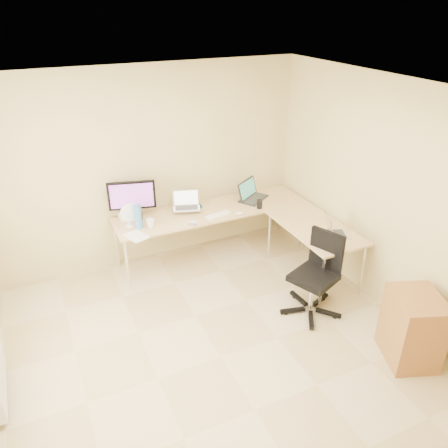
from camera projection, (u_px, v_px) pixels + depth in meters
name	position (u px, v px, depth m)	size (l,w,h in m)	color
floor	(221.00, 357.00, 4.49)	(4.50, 4.50, 0.00)	tan
ceiling	(220.00, 99.00, 3.29)	(4.50, 4.50, 0.00)	white
wall_back	(148.00, 168.00, 5.70)	(4.50, 4.50, 0.00)	tan
wall_right	(399.00, 205.00, 4.68)	(4.50, 4.50, 0.00)	tan
desk_main	(213.00, 233.00, 6.08)	(2.65, 0.70, 0.73)	tan
desk_return	(313.00, 251.00, 5.64)	(0.70, 1.30, 0.73)	tan
monitor	(132.00, 200.00, 5.57)	(0.60, 0.19, 0.51)	black
book_stack	(190.00, 205.00, 5.97)	(0.21, 0.28, 0.05)	#0C5550
laptop_center	(186.00, 201.00, 5.77)	(0.36, 0.27, 0.23)	silver
laptop_black	(254.00, 190.00, 6.14)	(0.43, 0.32, 0.27)	black
keyboard	(218.00, 215.00, 5.75)	(0.37, 0.10, 0.02)	white
mouse	(239.00, 213.00, 5.76)	(0.10, 0.06, 0.04)	silver
mug	(151.00, 223.00, 5.45)	(0.11, 0.11, 0.10)	white
cd_stack	(193.00, 223.00, 5.52)	(0.11, 0.11, 0.03)	#ADABC1
water_bottle	(138.00, 217.00, 5.36)	(0.09, 0.09, 0.31)	teal
papers	(136.00, 236.00, 5.25)	(0.20, 0.29, 0.01)	white
white_box	(129.00, 216.00, 5.64)	(0.23, 0.16, 0.08)	white
desk_fan	(129.00, 216.00, 5.42)	(0.22, 0.22, 0.28)	white
black_cup	(260.00, 204.00, 5.91)	(0.07, 0.07, 0.12)	black
laptop_return	(338.00, 227.00, 5.22)	(0.27, 0.34, 0.22)	silver
office_chair	(314.00, 275.00, 4.92)	(0.59, 0.59, 0.98)	black
cabinet	(412.00, 329.00, 4.33)	(0.45, 0.55, 0.77)	brown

